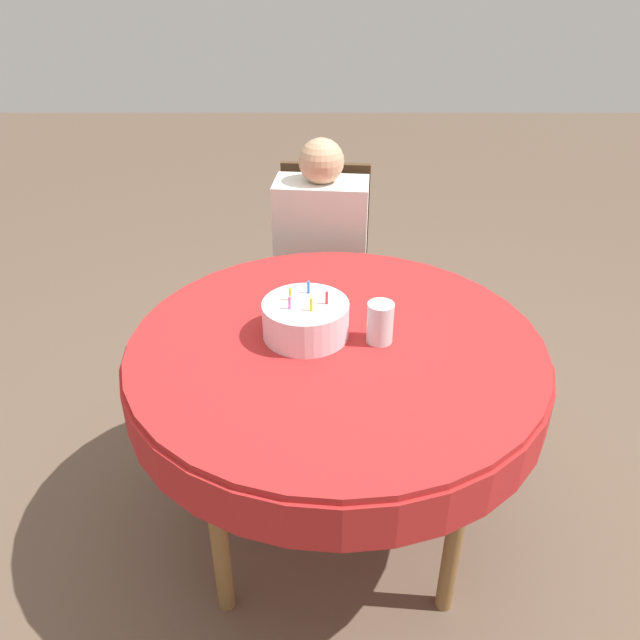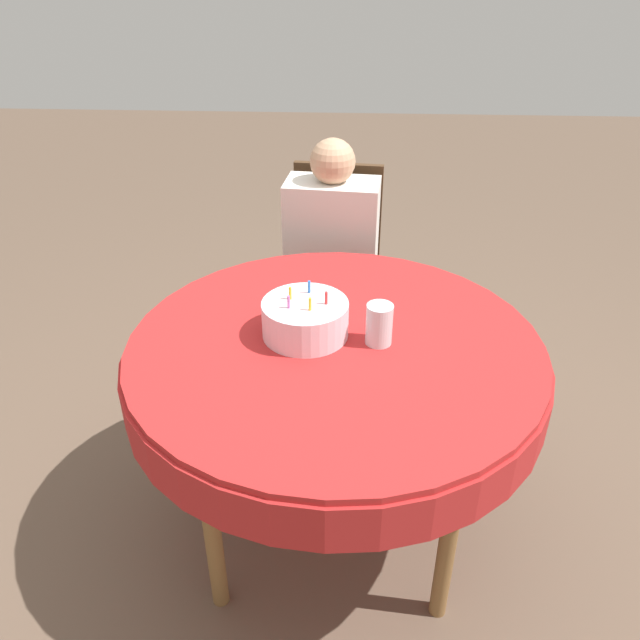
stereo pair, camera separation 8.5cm
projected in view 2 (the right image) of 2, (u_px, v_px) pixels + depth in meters
ground_plane at (332, 519)px, 2.17m from camera, size 12.00×12.00×0.00m
dining_table at (335, 366)px, 1.83m from camera, size 1.21×1.21×0.74m
chair at (334, 270)px, 2.69m from camera, size 0.45×0.45×0.94m
person at (331, 248)px, 2.53m from camera, size 0.38×0.33×1.09m
birthday_cake at (305, 319)px, 1.78m from camera, size 0.25×0.25×0.14m
drinking_glass at (379, 324)px, 1.75m from camera, size 0.08×0.08×0.12m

